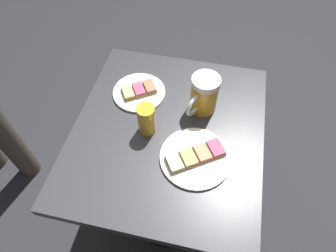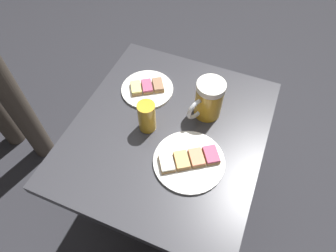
{
  "view_description": "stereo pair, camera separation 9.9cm",
  "coord_description": "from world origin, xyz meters",
  "px_view_note": "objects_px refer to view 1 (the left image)",
  "views": [
    {
      "loc": [
        0.57,
        0.13,
        1.54
      ],
      "look_at": [
        0.0,
        0.0,
        0.74
      ],
      "focal_mm": 31.17,
      "sensor_mm": 36.0,
      "label": 1
    },
    {
      "loc": [
        0.54,
        0.22,
        1.54
      ],
      "look_at": [
        0.0,
        0.0,
        0.74
      ],
      "focal_mm": 31.17,
      "sensor_mm": 36.0,
      "label": 2
    }
  ],
  "objects_px": {
    "beer_glass_small": "(146,120)",
    "plate_near": "(139,92)",
    "beer_mug": "(204,95)"
  },
  "relations": [
    {
      "from": "beer_glass_small",
      "to": "plate_near",
      "type": "bearing_deg",
      "value": -154.87
    },
    {
      "from": "plate_near",
      "to": "beer_glass_small",
      "type": "height_order",
      "value": "beer_glass_small"
    },
    {
      "from": "beer_mug",
      "to": "beer_glass_small",
      "type": "distance_m",
      "value": 0.22
    },
    {
      "from": "plate_near",
      "to": "beer_mug",
      "type": "height_order",
      "value": "beer_mug"
    },
    {
      "from": "beer_mug",
      "to": "beer_glass_small",
      "type": "xyz_separation_m",
      "value": [
        0.14,
        -0.17,
        -0.02
      ]
    },
    {
      "from": "plate_near",
      "to": "beer_glass_small",
      "type": "relative_size",
      "value": 1.72
    },
    {
      "from": "beer_mug",
      "to": "beer_glass_small",
      "type": "relative_size",
      "value": 1.27
    },
    {
      "from": "plate_near",
      "to": "beer_glass_small",
      "type": "bearing_deg",
      "value": 25.13
    },
    {
      "from": "plate_near",
      "to": "beer_mug",
      "type": "relative_size",
      "value": 1.36
    },
    {
      "from": "plate_near",
      "to": "beer_glass_small",
      "type": "xyz_separation_m",
      "value": [
        0.16,
        0.07,
        0.05
      ]
    }
  ]
}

